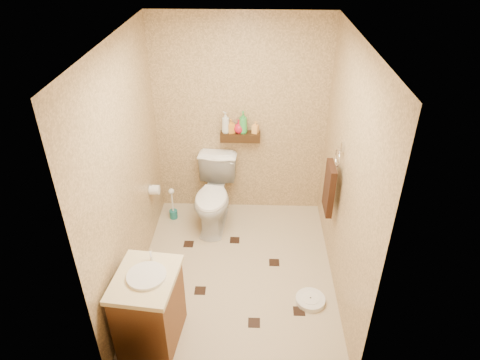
{
  "coord_description": "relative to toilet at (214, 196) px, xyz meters",
  "views": [
    {
      "loc": [
        0.16,
        -3.31,
        3.2
      ],
      "look_at": [
        0.03,
        0.25,
        1.0
      ],
      "focal_mm": 32.0,
      "sensor_mm": 36.0,
      "label": 1
    }
  ],
  "objects": [
    {
      "name": "wall_shelf",
      "position": [
        0.3,
        0.34,
        0.61
      ],
      "size": [
        0.46,
        0.14,
        0.1
      ],
      "primitive_type": "cube",
      "color": "#36200E",
      "rests_on": "wall_back"
    },
    {
      "name": "ground",
      "position": [
        0.3,
        -0.83,
        -0.41
      ],
      "size": [
        2.5,
        2.5,
        0.0
      ],
      "primitive_type": "plane",
      "color": "tan",
      "rests_on": "ground"
    },
    {
      "name": "wall_left",
      "position": [
        -0.7,
        -0.83,
        0.79
      ],
      "size": [
        0.04,
        2.5,
        2.4
      ],
      "primitive_type": "cube",
      "color": "tan",
      "rests_on": "ground"
    },
    {
      "name": "bottle_c",
      "position": [
        0.28,
        0.34,
        0.74
      ],
      "size": [
        0.14,
        0.14,
        0.16
      ],
      "primitive_type": "imported",
      "rotation": [
        0.0,
        0.0,
        4.53
      ],
      "color": "red",
      "rests_on": "wall_shelf"
    },
    {
      "name": "ceiling",
      "position": [
        0.3,
        -0.83,
        1.99
      ],
      "size": [
        2.0,
        2.5,
        0.02
      ],
      "primitive_type": "cube",
      "color": "silver",
      "rests_on": "wall_back"
    },
    {
      "name": "floor_accents",
      "position": [
        0.34,
        -0.88,
        -0.41
      ],
      "size": [
        1.3,
        1.28,
        0.01
      ],
      "color": "black",
      "rests_on": "ground"
    },
    {
      "name": "toilet_brush",
      "position": [
        -0.52,
        0.11,
        -0.26
      ],
      "size": [
        0.1,
        0.1,
        0.43
      ],
      "color": "#1B6C6C",
      "rests_on": "ground"
    },
    {
      "name": "bottle_d",
      "position": [
        0.33,
        0.34,
        0.79
      ],
      "size": [
        0.11,
        0.11,
        0.26
      ],
      "primitive_type": "imported",
      "rotation": [
        0.0,
        0.0,
        6.18
      ],
      "color": "green",
      "rests_on": "wall_shelf"
    },
    {
      "name": "wall_back",
      "position": [
        0.3,
        0.42,
        0.79
      ],
      "size": [
        2.0,
        0.04,
        2.4
      ],
      "primitive_type": "cube",
      "color": "tan",
      "rests_on": "ground"
    },
    {
      "name": "bottle_b",
      "position": [
        0.19,
        0.34,
        0.74
      ],
      "size": [
        0.1,
        0.1,
        0.17
      ],
      "primitive_type": "imported",
      "rotation": [
        0.0,
        0.0,
        0.45
      ],
      "color": "orange",
      "rests_on": "wall_shelf"
    },
    {
      "name": "vanity",
      "position": [
        -0.4,
        -1.66,
        -0.03
      ],
      "size": [
        0.56,
        0.65,
        0.85
      ],
      "rotation": [
        0.0,
        0.0,
        -0.11
      ],
      "color": "brown",
      "rests_on": "ground"
    },
    {
      "name": "bottle_e",
      "position": [
        0.47,
        0.34,
        0.73
      ],
      "size": [
        0.08,
        0.08,
        0.14
      ],
      "primitive_type": "imported",
      "rotation": [
        0.0,
        0.0,
        1.2
      ],
      "color": "#FCAF54",
      "rests_on": "wall_shelf"
    },
    {
      "name": "wall_front",
      "position": [
        0.3,
        -2.08,
        0.79
      ],
      "size": [
        2.0,
        0.04,
        2.4
      ],
      "primitive_type": "cube",
      "color": "tan",
      "rests_on": "ground"
    },
    {
      "name": "towel_ring",
      "position": [
        1.21,
        -0.58,
        0.53
      ],
      "size": [
        0.12,
        0.3,
        0.76
      ],
      "color": "silver",
      "rests_on": "wall_right"
    },
    {
      "name": "toilet_paper",
      "position": [
        -0.64,
        -0.18,
        0.19
      ],
      "size": [
        0.12,
        0.11,
        0.12
      ],
      "color": "white",
      "rests_on": "wall_left"
    },
    {
      "name": "toilet",
      "position": [
        0.0,
        0.0,
        0.0
      ],
      "size": [
        0.52,
        0.84,
        0.82
      ],
      "primitive_type": "imported",
      "rotation": [
        0.0,
        0.0,
        -0.08
      ],
      "color": "white",
      "rests_on": "ground"
    },
    {
      "name": "wall_right",
      "position": [
        1.3,
        -0.83,
        0.79
      ],
      "size": [
        0.04,
        2.5,
        2.4
      ],
      "primitive_type": "cube",
      "color": "tan",
      "rests_on": "ground"
    },
    {
      "name": "bathroom_scale",
      "position": [
        1.03,
        -1.21,
        -0.38
      ],
      "size": [
        0.33,
        0.33,
        0.06
      ],
      "rotation": [
        0.0,
        0.0,
        0.18
      ],
      "color": "white",
      "rests_on": "ground"
    },
    {
      "name": "bottle_a",
      "position": [
        0.13,
        0.34,
        0.79
      ],
      "size": [
        0.14,
        0.14,
        0.25
      ],
      "primitive_type": "imported",
      "rotation": [
        0.0,
        0.0,
        3.91
      ],
      "color": "beige",
      "rests_on": "wall_shelf"
    }
  ]
}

